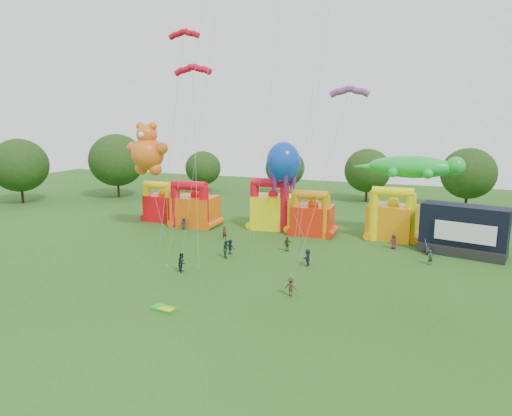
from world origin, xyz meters
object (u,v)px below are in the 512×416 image
(spectator_0, at_px, (184,224))
(bouncy_castle_0, at_px, (162,205))
(bouncy_castle_2, at_px, (272,209))
(octopus_kite, at_px, (288,185))
(stage_trailer, at_px, (464,231))
(teddy_bear_kite, at_px, (149,158))
(spectator_4, at_px, (287,244))
(gecko_kite, at_px, (416,195))

(spectator_0, bearing_deg, bouncy_castle_0, 143.90)
(bouncy_castle_2, bearing_deg, spectator_0, -156.14)
(octopus_kite, bearing_deg, stage_trailer, -4.87)
(stage_trailer, relative_size, octopus_kite, 0.78)
(bouncy_castle_0, relative_size, bouncy_castle_2, 0.84)
(bouncy_castle_0, distance_m, teddy_bear_kite, 10.05)
(teddy_bear_kite, bearing_deg, stage_trailer, 5.00)
(bouncy_castle_2, bearing_deg, spectator_4, -62.39)
(spectator_0, relative_size, spectator_4, 0.95)
(stage_trailer, height_order, octopus_kite, octopus_kite)
(bouncy_castle_2, distance_m, teddy_bear_kite, 17.83)
(bouncy_castle_2, xyz_separation_m, spectator_4, (5.16, -9.87, -1.85))
(bouncy_castle_0, relative_size, spectator_4, 3.55)
(octopus_kite, height_order, spectator_4, octopus_kite)
(spectator_0, bearing_deg, octopus_kite, 8.04)
(octopus_kite, bearing_deg, spectator_4, -72.98)
(gecko_kite, bearing_deg, spectator_0, -171.71)
(octopus_kite, relative_size, spectator_0, 7.55)
(bouncy_castle_0, relative_size, gecko_kite, 0.44)
(teddy_bear_kite, height_order, octopus_kite, teddy_bear_kite)
(stage_trailer, relative_size, teddy_bear_kite, 0.65)
(teddy_bear_kite, height_order, spectator_0, teddy_bear_kite)
(gecko_kite, distance_m, octopus_kite, 15.74)
(bouncy_castle_0, relative_size, octopus_kite, 0.50)
(bouncy_castle_2, distance_m, stage_trailer, 24.11)
(bouncy_castle_2, xyz_separation_m, octopus_kite, (2.82, -2.23, 3.77))
(teddy_bear_kite, relative_size, octopus_kite, 1.20)
(stage_trailer, bearing_deg, octopus_kite, 175.13)
(spectator_4, bearing_deg, stage_trailer, 159.02)
(spectator_0, distance_m, spectator_4, 16.98)
(gecko_kite, xyz_separation_m, spectator_4, (-13.31, -9.27, -5.04))
(spectator_4, bearing_deg, bouncy_castle_2, -100.81)
(bouncy_castle_2, relative_size, spectator_4, 4.22)
(gecko_kite, height_order, octopus_kite, octopus_kite)
(gecko_kite, bearing_deg, bouncy_castle_0, -179.11)
(gecko_kite, bearing_deg, bouncy_castle_2, 178.16)
(spectator_0, bearing_deg, bouncy_castle_2, 21.04)
(stage_trailer, height_order, spectator_4, stage_trailer)
(bouncy_castle_0, height_order, spectator_4, bouncy_castle_0)
(bouncy_castle_2, bearing_deg, teddy_bear_kite, -153.17)
(bouncy_castle_2, relative_size, octopus_kite, 0.59)
(gecko_kite, height_order, spectator_4, gecko_kite)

